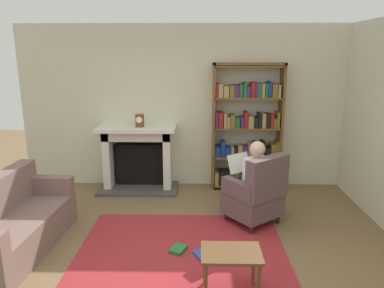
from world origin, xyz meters
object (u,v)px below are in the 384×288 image
armchair_reading (256,194)px  mantel_clock (140,121)px  bookshelf (247,130)px  seated_reader (251,178)px  side_table (231,259)px  sofa_floral (12,225)px  fireplace (138,155)px

armchair_reading → mantel_clock: bearing=-73.0°
bookshelf → seated_reader: bookshelf is taller
armchair_reading → side_table: 1.57m
seated_reader → side_table: (-0.39, -1.59, -0.24)m
bookshelf → sofa_floral: bookshelf is taller
bookshelf → mantel_clock: bearing=-175.6°
mantel_clock → armchair_reading: bearing=-35.1°
mantel_clock → side_table: bearing=-65.1°
armchair_reading → seated_reader: seated_reader is taller
seated_reader → sofa_floral: bearing=-21.5°
bookshelf → armchair_reading: (-0.03, -1.35, -0.57)m
mantel_clock → side_table: size_ratio=0.36×
armchair_reading → seated_reader: (-0.07, 0.09, 0.20)m
armchair_reading → bookshelf: bearing=-129.0°
bookshelf → side_table: (-0.49, -2.85, -0.61)m
bookshelf → side_table: size_ratio=3.74×
fireplace → armchair_reading: (1.78, -1.31, -0.15)m
seated_reader → bookshelf: bearing=-132.4°
bookshelf → armchair_reading: size_ratio=2.16×
fireplace → side_table: (1.32, -2.81, -0.19)m
bookshelf → sofa_floral: 3.66m
sofa_floral → armchair_reading: bearing=-72.4°
fireplace → bookshelf: (1.81, 0.04, 0.43)m
mantel_clock → seated_reader: bearing=-34.1°
fireplace → sofa_floral: fireplace is taller
bookshelf → side_table: 2.95m
armchair_reading → sofa_floral: (-2.91, -0.74, -0.10)m
seated_reader → side_table: 1.66m
fireplace → seated_reader: size_ratio=1.15×
bookshelf → seated_reader: (-0.10, -1.25, -0.38)m
bookshelf → seated_reader: size_ratio=1.84×
fireplace → sofa_floral: bearing=-118.8°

